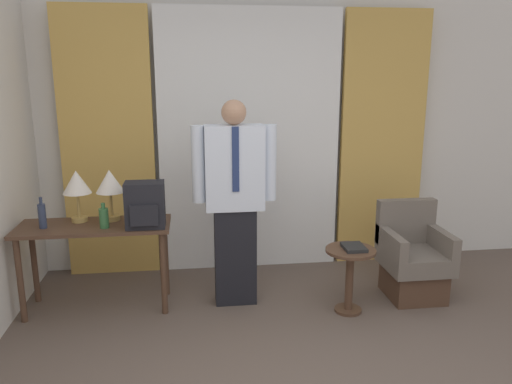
% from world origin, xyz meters
% --- Properties ---
extents(wall_back, '(10.00, 0.06, 2.70)m').
position_xyz_m(wall_back, '(0.00, 2.92, 1.35)').
color(wall_back, silver).
rests_on(wall_back, ground_plane).
extents(curtain_sheer_center, '(1.79, 0.06, 2.58)m').
position_xyz_m(curtain_sheer_center, '(0.00, 2.79, 1.29)').
color(curtain_sheer_center, white).
rests_on(curtain_sheer_center, ground_plane).
extents(curtain_drape_left, '(0.87, 0.06, 2.58)m').
position_xyz_m(curtain_drape_left, '(-1.37, 2.79, 1.29)').
color(curtain_drape_left, gold).
rests_on(curtain_drape_left, ground_plane).
extents(curtain_drape_right, '(0.87, 0.06, 2.58)m').
position_xyz_m(curtain_drape_right, '(1.37, 2.79, 1.29)').
color(curtain_drape_right, gold).
rests_on(curtain_drape_right, ground_plane).
extents(desk, '(1.25, 0.50, 0.74)m').
position_xyz_m(desk, '(-1.40, 2.00, 0.62)').
color(desk, '#4C3323').
rests_on(desk, ground_plane).
extents(table_lamp_left, '(0.23, 0.23, 0.44)m').
position_xyz_m(table_lamp_left, '(-1.54, 2.11, 1.06)').
color(table_lamp_left, tan).
rests_on(table_lamp_left, desk).
extents(table_lamp_right, '(0.23, 0.23, 0.44)m').
position_xyz_m(table_lamp_right, '(-1.27, 2.11, 1.06)').
color(table_lamp_right, tan).
rests_on(table_lamp_right, desk).
extents(bottle_near_edge, '(0.06, 0.06, 0.26)m').
position_xyz_m(bottle_near_edge, '(-1.79, 1.95, 0.85)').
color(bottle_near_edge, '#2D3851').
rests_on(bottle_near_edge, desk).
extents(bottle_by_lamp, '(0.08, 0.08, 0.21)m').
position_xyz_m(bottle_by_lamp, '(-1.30, 1.90, 0.83)').
color(bottle_by_lamp, '#336638').
rests_on(bottle_by_lamp, desk).
extents(backpack, '(0.31, 0.24, 0.37)m').
position_xyz_m(backpack, '(-0.97, 1.88, 0.93)').
color(backpack, black).
rests_on(backpack, desk).
extents(person, '(0.71, 0.23, 1.76)m').
position_xyz_m(person, '(-0.23, 1.95, 0.95)').
color(person, black).
rests_on(person, ground_plane).
extents(armchair, '(0.54, 0.57, 0.84)m').
position_xyz_m(armchair, '(1.36, 1.88, 0.33)').
color(armchair, '#4C3323').
rests_on(armchair, ground_plane).
extents(side_table, '(0.41, 0.41, 0.56)m').
position_xyz_m(side_table, '(0.70, 1.64, 0.38)').
color(side_table, '#4C3323').
rests_on(side_table, ground_plane).
extents(book, '(0.17, 0.22, 0.03)m').
position_xyz_m(book, '(0.72, 1.64, 0.57)').
color(book, black).
rests_on(book, side_table).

